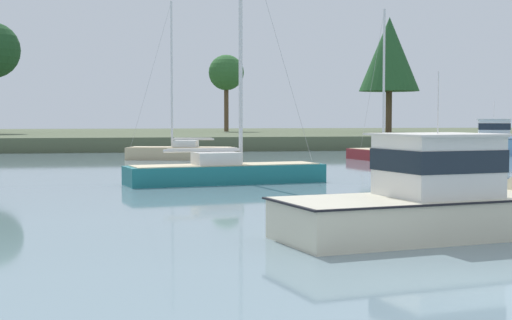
% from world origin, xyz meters
% --- Properties ---
extents(far_shore_bank, '(165.13, 56.70, 1.34)m').
position_xyz_m(far_shore_bank, '(0.00, 85.32, 0.67)').
color(far_shore_bank, '#4C563D').
rests_on(far_shore_bank, ground).
extents(sailboat_maroon, '(3.80, 8.84, 11.56)m').
position_xyz_m(sailboat_maroon, '(12.30, 39.64, 0.24)').
color(sailboat_maroon, maroon).
rests_on(sailboat_maroon, ground).
extents(sailboat_sand, '(8.27, 4.39, 12.43)m').
position_xyz_m(sailboat_sand, '(-2.31, 44.38, 0.26)').
color(sailboat_sand, tan).
rests_on(sailboat_sand, ground).
extents(sailboat_teal, '(9.85, 4.09, 13.52)m').
position_xyz_m(sailboat_teal, '(-1.98, 23.47, 0.29)').
color(sailboat_teal, '#196B70').
rests_on(sailboat_teal, ground).
extents(cruiser_cream, '(10.04, 4.72, 5.46)m').
position_xyz_m(cruiser_cream, '(2.04, 6.52, 0.58)').
color(cruiser_cream, beige).
rests_on(cruiser_cream, ground).
extents(cruiser_skyblue, '(7.36, 10.66, 5.82)m').
position_xyz_m(cruiser_skyblue, '(26.33, 50.49, 0.66)').
color(cruiser_skyblue, '#669ECC').
rests_on(cruiser_skyblue, ground).
extents(shore_tree_right_mid, '(4.60, 4.60, 9.96)m').
position_xyz_m(shore_tree_right_mid, '(7.22, 85.31, 8.91)').
color(shore_tree_right_mid, brown).
rests_on(shore_tree_right_mid, far_shore_bank).
extents(shore_tree_inland_c, '(7.38, 7.38, 14.08)m').
position_xyz_m(shore_tree_inland_c, '(26.03, 76.08, 10.86)').
color(shore_tree_inland_c, brown).
rests_on(shore_tree_inland_c, far_shore_bank).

